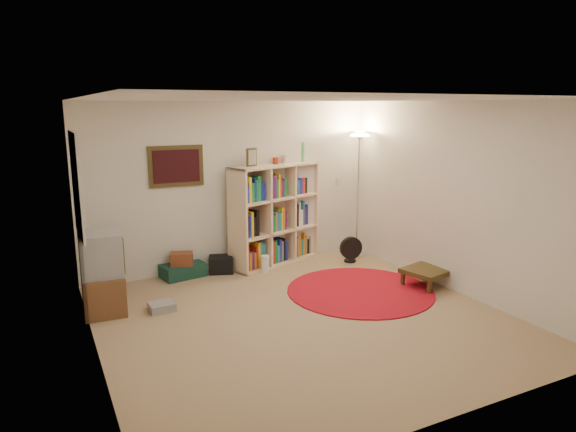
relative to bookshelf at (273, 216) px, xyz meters
name	(u,v)px	position (x,y,z in m)	size (l,w,h in m)	color
room	(298,212)	(-0.67, -2.10, 0.50)	(4.54, 4.54, 2.54)	#9D7E5C
bookshelf	(273,216)	(0.00, 0.00, 0.00)	(1.62, 0.93, 1.88)	#FFD6AA
floor_lamp	(359,153)	(1.41, -0.24, 0.94)	(0.43, 0.43, 2.04)	white
floor_fan	(351,249)	(1.11, -0.52, -0.55)	(0.37, 0.22, 0.41)	black
tv_stand	(102,273)	(-2.66, -0.87, -0.28)	(0.51, 0.69, 0.98)	brown
dvd_box	(162,307)	(-2.04, -1.17, -0.71)	(0.31, 0.26, 0.10)	#949498
suitcase	(183,270)	(-1.47, -0.03, -0.66)	(0.66, 0.49, 0.19)	#13362B
wicker_basket	(182,259)	(-1.49, -0.08, -0.47)	(0.37, 0.31, 0.18)	brown
duffel_bag	(221,264)	(-0.90, -0.09, -0.63)	(0.43, 0.40, 0.24)	black
paper_towel	(265,264)	(-0.32, -0.37, -0.63)	(0.14, 0.14, 0.25)	white
red_rug	(360,291)	(0.49, -1.69, -0.75)	(1.95, 1.95, 0.02)	maroon
side_table	(426,272)	(1.40, -1.92, -0.55)	(0.64, 0.64, 0.25)	#3B2D14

